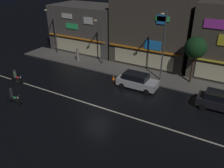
# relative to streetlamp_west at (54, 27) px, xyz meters

# --- Properties ---
(ground_plane) EXTENTS (140.00, 140.00, 0.00)m
(ground_plane) POSITION_rel_streetlamp_west_xyz_m (13.15, -9.12, -4.09)
(ground_plane) COLOR black
(lane_divider_stripe) EXTENTS (33.23, 0.16, 0.01)m
(lane_divider_stripe) POSITION_rel_streetlamp_west_xyz_m (13.15, -9.12, -4.09)
(lane_divider_stripe) COLOR beige
(lane_divider_stripe) RESTS_ON ground
(sidewalk_far) EXTENTS (34.98, 3.73, 0.14)m
(sidewalk_far) POSITION_rel_streetlamp_west_xyz_m (13.15, -0.43, -4.02)
(sidewalk_far) COLOR #5B5954
(sidewalk_far) RESTS_ON ground
(storefront_left_block) EXTENTS (10.39, 6.64, 6.79)m
(storefront_left_block) POSITION_rel_streetlamp_west_xyz_m (2.66, 4.67, -0.70)
(storefront_left_block) COLOR #56514C
(storefront_left_block) RESTS_ON ground
(storefront_right_block) EXTENTS (9.96, 9.16, 8.72)m
(storefront_right_block) POSITION_rel_streetlamp_west_xyz_m (13.16, 5.93, 0.26)
(storefront_right_block) COLOR #4C443A
(storefront_right_block) RESTS_ON ground
(streetlamp_west) EXTENTS (0.44, 1.64, 6.65)m
(streetlamp_west) POSITION_rel_streetlamp_west_xyz_m (0.00, 0.00, 0.00)
(streetlamp_west) COLOR #47494C
(streetlamp_west) RESTS_ON sidewalk_far
(streetlamp_mid) EXTENTS (0.44, 1.64, 6.15)m
(streetlamp_mid) POSITION_rel_streetlamp_west_xyz_m (8.08, -0.28, -0.26)
(streetlamp_mid) COLOR #47494C
(streetlamp_mid) RESTS_ON sidewalk_far
(streetlamp_east) EXTENTS (0.44, 1.64, 7.75)m
(streetlamp_east) POSITION_rel_streetlamp_west_xyz_m (16.38, -1.03, 0.57)
(streetlamp_east) COLOR #47494C
(streetlamp_east) RESTS_ON sidewalk_far
(pedestrian_on_sidewalk) EXTENTS (0.37, 0.37, 1.92)m
(pedestrian_on_sidewalk) POSITION_rel_streetlamp_west_xyz_m (4.46, -0.65, -3.06)
(pedestrian_on_sidewalk) COLOR gray
(pedestrian_on_sidewalk) RESTS_ON sidewalk_far
(street_tree) EXTENTS (2.32, 2.32, 5.19)m
(street_tree) POSITION_rel_streetlamp_west_xyz_m (19.52, 0.21, 0.04)
(street_tree) COLOR #473323
(street_tree) RESTS_ON sidewalk_far
(parked_car_near_kerb) EXTENTS (4.30, 1.98, 1.67)m
(parked_car_near_kerb) POSITION_rel_streetlamp_west_xyz_m (14.80, -3.87, -3.22)
(parked_car_near_kerb) COLOR silver
(parked_car_near_kerb) RESTS_ON ground
(parked_car_trailing) EXTENTS (4.30, 1.98, 1.67)m
(parked_car_trailing) POSITION_rel_streetlamp_west_xyz_m (23.20, -3.97, -3.22)
(parked_car_trailing) COLOR black
(parked_car_trailing) RESTS_ON ground
(motorcycle_lead) EXTENTS (1.90, 0.60, 1.52)m
(motorcycle_lead) POSITION_rel_streetlamp_west_xyz_m (2.33, -9.29, -3.46)
(motorcycle_lead) COLOR black
(motorcycle_lead) RESTS_ON ground
(motorcycle_opposite_lane) EXTENTS (1.90, 0.60, 1.52)m
(motorcycle_opposite_lane) POSITION_rel_streetlamp_west_xyz_m (5.75, -12.53, -3.46)
(motorcycle_opposite_lane) COLOR black
(motorcycle_opposite_lane) RESTS_ON ground
(traffic_cone) EXTENTS (0.36, 0.36, 0.55)m
(traffic_cone) POSITION_rel_streetlamp_west_xyz_m (11.59, -3.27, -3.82)
(traffic_cone) COLOR orange
(traffic_cone) RESTS_ON ground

